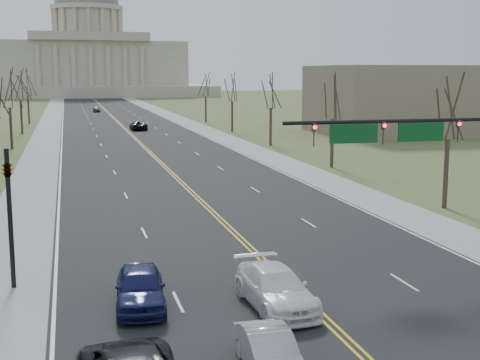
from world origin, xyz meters
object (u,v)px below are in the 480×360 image
car_sb_inner_lead (269,353)px  car_far_nb (138,125)px  car_sb_inner_second (276,288)px  car_far_sb (97,109)px  signal_mast (419,142)px  signal_left (9,203)px  car_sb_outer_second (140,288)px

car_sb_inner_lead → car_far_nb: (5.20, 87.70, 0.05)m
car_sb_inner_second → car_far_sb: size_ratio=1.34×
signal_mast → car_sb_inner_second: 11.35m
signal_left → car_far_sb: signal_left is taller
car_far_sb → car_sb_outer_second: bearing=-91.3°
car_sb_inner_lead → car_far_sb: size_ratio=1.02×
signal_mast → car_sb_inner_second: bearing=-150.1°
signal_left → car_sb_inner_lead: bearing=-52.4°
car_sb_inner_lead → car_far_nb: 87.85m
car_sb_inner_second → car_far_nb: size_ratio=1.03×
car_sb_outer_second → car_far_sb: size_ratio=1.18×
signal_mast → car_far_sb: bearing=94.4°
car_sb_inner_lead → car_sb_inner_second: car_sb_inner_second is taller
car_sb_inner_lead → car_sb_outer_second: size_ratio=0.87×
signal_left → signal_mast: bearing=-0.0°
car_sb_inner_lead → car_sb_outer_second: car_sb_outer_second is taller
car_sb_inner_lead → car_sb_inner_second: (1.94, 5.50, 0.11)m
car_far_nb → car_far_sb: car_far_nb is taller
car_sb_inner_second → car_far_sb: 132.02m
car_far_nb → car_far_sb: size_ratio=1.31×
signal_left → car_sb_inner_second: (10.10, -5.08, -2.93)m
signal_left → car_far_nb: 78.32m
signal_left → car_far_sb: 127.30m
car_sb_outer_second → signal_left: bearing=147.9°
signal_left → car_far_nb: signal_left is taller
car_sb_inner_second → car_sb_outer_second: (-5.12, 1.33, 0.03)m
signal_mast → signal_left: signal_mast is taller
signal_mast → car_sb_outer_second: size_ratio=2.58×
car_far_nb → car_far_sb: 50.00m
car_sb_outer_second → car_far_sb: bearing=93.0°
car_sb_inner_second → car_far_sb: bearing=87.7°
signal_mast → car_far_nb: 77.49m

